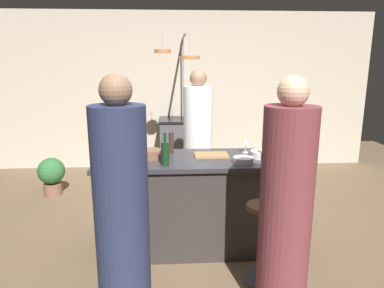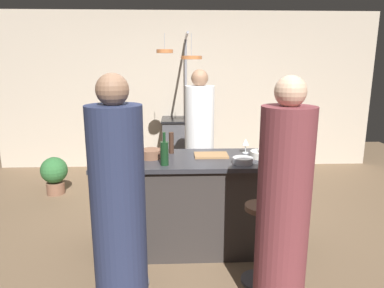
{
  "view_description": "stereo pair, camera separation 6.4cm",
  "coord_description": "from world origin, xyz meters",
  "px_view_note": "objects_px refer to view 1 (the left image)",
  "views": [
    {
      "loc": [
        -0.2,
        -3.15,
        1.77
      ],
      "look_at": [
        0.0,
        0.15,
        1.0
      ],
      "focal_mm": 32.58,
      "sensor_mm": 36.0,
      "label": 1
    },
    {
      "loc": [
        -0.13,
        -3.15,
        1.77
      ],
      "look_at": [
        0.0,
        0.15,
        1.0
      ],
      "focal_mm": 32.58,
      "sensor_mm": 36.0,
      "label": 2
    }
  ],
  "objects_px": {
    "guest_right": "(286,210)",
    "mixing_bowl_steel": "(243,160)",
    "wine_bottle_rose": "(270,150)",
    "wine_glass_by_chef": "(245,142)",
    "wine_glass_near_left_guest": "(270,140)",
    "stove_range": "(184,145)",
    "mixing_bowl_ceramic": "(262,154)",
    "potted_plant": "(52,174)",
    "pepper_mill": "(171,143)",
    "chef": "(198,144)",
    "wine_bottle_dark": "(133,144)",
    "wine_bottle_red": "(165,153)",
    "bar_stool_right": "(261,240)",
    "mixing_bowl_wooden": "(151,154)",
    "cutting_board": "(211,155)",
    "guest_left": "(122,214)",
    "bar_stool_left": "(132,244)"
  },
  "relations": [
    {
      "from": "guest_right",
      "to": "mixing_bowl_steel",
      "type": "xyz_separation_m",
      "value": [
        -0.14,
        0.77,
        0.14
      ]
    },
    {
      "from": "wine_bottle_rose",
      "to": "wine_glass_by_chef",
      "type": "relative_size",
      "value": 2.17
    },
    {
      "from": "wine_glass_near_left_guest",
      "to": "mixing_bowl_steel",
      "type": "distance_m",
      "value": 0.58
    },
    {
      "from": "stove_range",
      "to": "mixing_bowl_ceramic",
      "type": "relative_size",
      "value": 4.1
    },
    {
      "from": "wine_glass_near_left_guest",
      "to": "mixing_bowl_steel",
      "type": "relative_size",
      "value": 0.8
    },
    {
      "from": "stove_range",
      "to": "mixing_bowl_steel",
      "type": "height_order",
      "value": "mixing_bowl_steel"
    },
    {
      "from": "potted_plant",
      "to": "pepper_mill",
      "type": "relative_size",
      "value": 2.48
    },
    {
      "from": "chef",
      "to": "wine_bottle_dark",
      "type": "xyz_separation_m",
      "value": [
        -0.7,
        -0.93,
        0.23
      ]
    },
    {
      "from": "wine_bottle_rose",
      "to": "wine_glass_near_left_guest",
      "type": "bearing_deg",
      "value": 73.98
    },
    {
      "from": "potted_plant",
      "to": "wine_bottle_red",
      "type": "relative_size",
      "value": 1.77
    },
    {
      "from": "bar_stool_right",
      "to": "guest_right",
      "type": "distance_m",
      "value": 0.54
    },
    {
      "from": "mixing_bowl_steel",
      "to": "bar_stool_right",
      "type": "bearing_deg",
      "value": -79.18
    },
    {
      "from": "guest_right",
      "to": "mixing_bowl_wooden",
      "type": "height_order",
      "value": "guest_right"
    },
    {
      "from": "wine_glass_near_left_guest",
      "to": "potted_plant",
      "type": "bearing_deg",
      "value": 154.78
    },
    {
      "from": "mixing_bowl_ceramic",
      "to": "pepper_mill",
      "type": "bearing_deg",
      "value": 166.61
    },
    {
      "from": "mixing_bowl_wooden",
      "to": "mixing_bowl_ceramic",
      "type": "bearing_deg",
      "value": -1.64
    },
    {
      "from": "potted_plant",
      "to": "cutting_board",
      "type": "distance_m",
      "value": 2.54
    },
    {
      "from": "cutting_board",
      "to": "mixing_bowl_ceramic",
      "type": "height_order",
      "value": "mixing_bowl_ceramic"
    },
    {
      "from": "stove_range",
      "to": "mixing_bowl_steel",
      "type": "distance_m",
      "value": 2.73
    },
    {
      "from": "chef",
      "to": "bar_stool_right",
      "type": "distance_m",
      "value": 1.77
    },
    {
      "from": "guest_right",
      "to": "mixing_bowl_steel",
      "type": "height_order",
      "value": "guest_right"
    },
    {
      "from": "stove_range",
      "to": "wine_glass_by_chef",
      "type": "height_order",
      "value": "wine_glass_by_chef"
    },
    {
      "from": "mixing_bowl_ceramic",
      "to": "guest_right",
      "type": "bearing_deg",
      "value": -94.54
    },
    {
      "from": "guest_right",
      "to": "mixing_bowl_wooden",
      "type": "bearing_deg",
      "value": 134.45
    },
    {
      "from": "bar_stool_right",
      "to": "pepper_mill",
      "type": "xyz_separation_m",
      "value": [
        -0.72,
        0.81,
        0.63
      ]
    },
    {
      "from": "pepper_mill",
      "to": "mixing_bowl_ceramic",
      "type": "relative_size",
      "value": 0.97
    },
    {
      "from": "potted_plant",
      "to": "wine_glass_near_left_guest",
      "type": "xyz_separation_m",
      "value": [
        2.64,
        -1.24,
        0.71
      ]
    },
    {
      "from": "stove_range",
      "to": "pepper_mill",
      "type": "height_order",
      "value": "pepper_mill"
    },
    {
      "from": "pepper_mill",
      "to": "mixing_bowl_steel",
      "type": "relative_size",
      "value": 1.15
    },
    {
      "from": "bar_stool_right",
      "to": "cutting_board",
      "type": "height_order",
      "value": "cutting_board"
    },
    {
      "from": "mixing_bowl_ceramic",
      "to": "mixing_bowl_steel",
      "type": "bearing_deg",
      "value": -139.34
    },
    {
      "from": "wine_glass_by_chef",
      "to": "mixing_bowl_wooden",
      "type": "distance_m",
      "value": 0.94
    },
    {
      "from": "mixing_bowl_steel",
      "to": "mixing_bowl_wooden",
      "type": "xyz_separation_m",
      "value": [
        -0.83,
        0.21,
        0.01
      ]
    },
    {
      "from": "wine_glass_by_chef",
      "to": "guest_left",
      "type": "bearing_deg",
      "value": -132.95
    },
    {
      "from": "potted_plant",
      "to": "wine_glass_near_left_guest",
      "type": "height_order",
      "value": "wine_glass_near_left_guest"
    },
    {
      "from": "cutting_board",
      "to": "mixing_bowl_steel",
      "type": "distance_m",
      "value": 0.37
    },
    {
      "from": "chef",
      "to": "guest_right",
      "type": "height_order",
      "value": "chef"
    },
    {
      "from": "guest_right",
      "to": "wine_glass_by_chef",
      "type": "relative_size",
      "value": 11.62
    },
    {
      "from": "bar_stool_left",
      "to": "chef",
      "type": "bearing_deg",
      "value": 68.83
    },
    {
      "from": "wine_glass_by_chef",
      "to": "mixing_bowl_steel",
      "type": "height_order",
      "value": "wine_glass_by_chef"
    },
    {
      "from": "bar_stool_left",
      "to": "wine_glass_by_chef",
      "type": "xyz_separation_m",
      "value": [
        1.05,
        0.79,
        0.63
      ]
    },
    {
      "from": "chef",
      "to": "wine_bottle_dark",
      "type": "bearing_deg",
      "value": -126.89
    },
    {
      "from": "wine_bottle_rose",
      "to": "mixing_bowl_wooden",
      "type": "bearing_deg",
      "value": 168.27
    },
    {
      "from": "bar_stool_left",
      "to": "mixing_bowl_wooden",
      "type": "distance_m",
      "value": 0.86
    },
    {
      "from": "bar_stool_right",
      "to": "mixing_bowl_steel",
      "type": "xyz_separation_m",
      "value": [
        -0.08,
        0.42,
        0.55
      ]
    },
    {
      "from": "chef",
      "to": "wine_glass_by_chef",
      "type": "bearing_deg",
      "value": -65.87
    },
    {
      "from": "stove_range",
      "to": "potted_plant",
      "type": "bearing_deg",
      "value": -152.26
    },
    {
      "from": "bar_stool_right",
      "to": "mixing_bowl_steel",
      "type": "height_order",
      "value": "mixing_bowl_steel"
    },
    {
      "from": "cutting_board",
      "to": "pepper_mill",
      "type": "xyz_separation_m",
      "value": [
        -0.38,
        0.12,
        0.1
      ]
    },
    {
      "from": "stove_range",
      "to": "bar_stool_right",
      "type": "distance_m",
      "value": 3.11
    }
  ]
}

